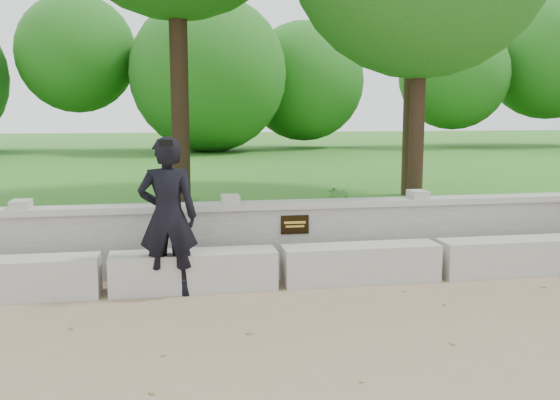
% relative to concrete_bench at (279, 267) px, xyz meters
% --- Properties ---
extents(ground, '(80.00, 80.00, 0.00)m').
position_rel_concrete_bench_xyz_m(ground, '(-0.00, -1.90, -0.22)').
color(ground, '#8C7156').
rests_on(ground, ground).
extents(lawn, '(40.00, 22.00, 0.25)m').
position_rel_concrete_bench_xyz_m(lawn, '(-0.00, 12.10, -0.10)').
color(lawn, '#2C5E19').
rests_on(lawn, ground).
extents(concrete_bench, '(11.90, 0.45, 0.45)m').
position_rel_concrete_bench_xyz_m(concrete_bench, '(0.00, 0.00, 0.00)').
color(concrete_bench, beige).
rests_on(concrete_bench, ground).
extents(parapet_wall, '(12.50, 0.35, 0.90)m').
position_rel_concrete_bench_xyz_m(parapet_wall, '(0.00, 0.70, 0.24)').
color(parapet_wall, '#B9B7AF').
rests_on(parapet_wall, ground).
extents(man_main, '(0.69, 0.62, 1.79)m').
position_rel_concrete_bench_xyz_m(man_main, '(-1.28, -0.15, 0.67)').
color(man_main, black).
rests_on(man_main, ground).
extents(shrub_b, '(0.44, 0.47, 0.69)m').
position_rel_concrete_bench_xyz_m(shrub_b, '(1.10, 1.40, 0.37)').
color(shrub_b, '#347327').
rests_on(shrub_b, lawn).
extents(shrub_c, '(0.72, 0.72, 0.60)m').
position_rel_concrete_bench_xyz_m(shrub_c, '(1.41, 2.10, 0.33)').
color(shrub_c, '#347327').
rests_on(shrub_c, lawn).
extents(shrub_d, '(0.37, 0.39, 0.58)m').
position_rel_concrete_bench_xyz_m(shrub_d, '(-0.93, 1.84, 0.32)').
color(shrub_d, '#347327').
rests_on(shrub_d, lawn).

